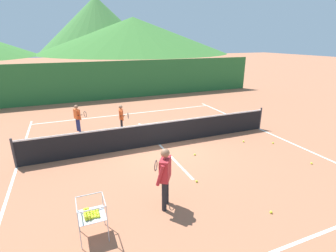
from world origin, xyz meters
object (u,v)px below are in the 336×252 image
tennis_ball_0 (197,181)px  tennis_ball_2 (273,143)px  student_1 (121,116)px  tennis_ball_5 (195,155)px  tennis_ball_4 (271,212)px  ball_cart (91,214)px  tennis_ball_7 (312,163)px  instructor (165,173)px  student_0 (77,116)px  tennis_net (159,133)px  tennis_ball_3 (244,141)px

tennis_ball_0 → tennis_ball_2: bearing=18.3°
student_1 → tennis_ball_5: student_1 is taller
tennis_ball_4 → ball_cart: bearing=168.1°
tennis_ball_7 → tennis_ball_5: bearing=147.6°
instructor → student_0: size_ratio=1.28×
student_0 → tennis_net: bearing=-45.2°
instructor → ball_cart: 1.94m
student_1 → tennis_ball_0: student_1 is taller
tennis_ball_0 → ball_cart: bearing=-160.9°
tennis_ball_3 → tennis_ball_2: bearing=-30.2°
tennis_ball_3 → tennis_ball_5: bearing=-172.0°
tennis_ball_2 → tennis_ball_3: 1.20m
student_0 → tennis_ball_0: student_0 is taller
student_1 → tennis_ball_3: bearing=-36.0°
student_1 → student_0: bearing=155.6°
student_0 → tennis_ball_4: bearing=-63.8°
tennis_ball_4 → tennis_net: bearing=101.5°
tennis_ball_2 → student_0: bearing=147.5°
tennis_net → instructor: (-1.30, -3.87, 0.48)m
tennis_net → tennis_ball_2: tennis_net is taller
ball_cart → tennis_ball_2: size_ratio=13.22×
student_1 → tennis_ball_7: size_ratio=18.94×
instructor → tennis_ball_3: 5.51m
tennis_net → student_1: 2.39m
instructor → tennis_ball_0: (1.32, 0.71, -0.95)m
tennis_ball_3 → tennis_net: bearing=161.8°
tennis_net → tennis_ball_4: tennis_net is taller
student_1 → tennis_ball_7: (5.36, -5.76, -0.74)m
student_0 → tennis_ball_7: student_0 is taller
tennis_net → tennis_ball_3: tennis_net is taller
tennis_net → tennis_ball_5: size_ratio=153.43×
student_1 → tennis_ball_3: (4.45, -3.23, -0.74)m
ball_cart → student_1: bearing=71.9°
tennis_ball_2 → tennis_ball_5: same height
tennis_ball_4 → tennis_ball_5: same height
student_1 → ball_cart: student_1 is taller
tennis_ball_0 → tennis_ball_7: bearing=-6.4°
tennis_ball_0 → tennis_ball_2: 4.62m
tennis_ball_3 → tennis_ball_4: same height
tennis_ball_0 → tennis_ball_3: 3.93m
instructor → tennis_ball_7: size_ratio=24.02×
tennis_ball_3 → instructor: bearing=-149.4°
student_1 → tennis_ball_4: student_1 is taller
instructor → student_0: (-1.65, 6.84, -0.21)m
instructor → tennis_ball_5: size_ratio=24.02×
ball_cart → tennis_ball_4: 4.33m
tennis_net → ball_cart: (-3.15, -4.26, 0.09)m
tennis_ball_2 → tennis_ball_7: bearing=-93.7°
student_0 → tennis_ball_0: (2.97, -6.13, -0.73)m
instructor → tennis_ball_7: 5.67m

